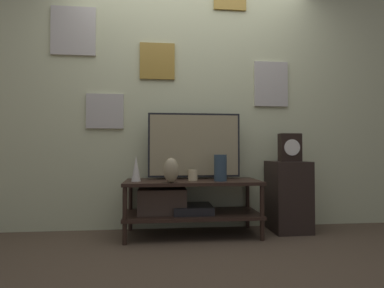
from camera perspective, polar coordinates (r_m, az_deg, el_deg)
ground_plane at (r=2.62m, az=0.77°, el=-18.70°), size 12.00×12.00×0.00m
wall_back at (r=3.15m, az=-0.60°, el=9.21°), size 6.40×0.08×2.70m
media_console at (r=2.82m, az=-1.97°, el=-10.74°), size 1.24×0.51×0.51m
television at (r=2.91m, az=0.45°, el=-0.24°), size 0.89×0.05×0.64m
vase_urn_stoneware at (r=2.58m, az=-4.01°, el=-5.01°), size 0.13×0.11×0.21m
vase_tall_ceramic at (r=2.73m, az=5.42°, el=-4.54°), size 0.12×0.12×0.24m
vase_slim_bronze at (r=2.74m, az=-10.61°, el=-4.59°), size 0.08×0.08×0.23m
candle_jar at (r=2.77m, az=0.22°, el=-5.96°), size 0.09×0.09×0.10m
side_table at (r=3.13m, az=17.82°, el=-9.40°), size 0.35×0.39×0.68m
mantel_clock at (r=3.08m, az=18.14°, el=-0.64°), size 0.21×0.11×0.27m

